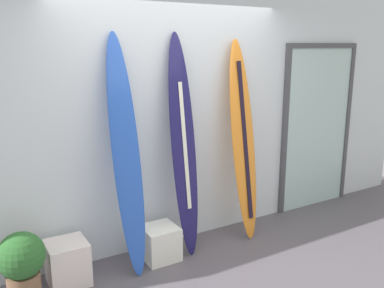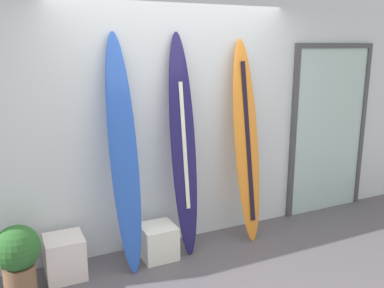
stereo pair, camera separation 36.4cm
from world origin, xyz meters
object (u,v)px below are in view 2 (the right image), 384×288
(display_block_left, at_px, (65,257))
(potted_plant, at_px, (18,257))
(glass_door, at_px, (329,127))
(surfboard_cobalt, at_px, (124,156))
(surfboard_sunset, at_px, (246,143))
(surfboard_navy, at_px, (183,147))
(display_block_center, at_px, (158,241))

(display_block_left, height_order, potted_plant, potted_plant)
(potted_plant, bearing_deg, glass_door, 6.10)
(surfboard_cobalt, distance_m, display_block_left, 1.08)
(surfboard_cobalt, xyz_separation_m, display_block_left, (-0.59, 0.01, -0.90))
(surfboard_sunset, xyz_separation_m, display_block_left, (-1.95, -0.01, -0.88))
(surfboard_sunset, height_order, glass_door, surfboard_sunset)
(surfboard_sunset, bearing_deg, display_block_left, -179.58)
(surfboard_cobalt, height_order, glass_door, surfboard_cobalt)
(surfboard_navy, relative_size, display_block_center, 6.58)
(display_block_center, bearing_deg, surfboard_cobalt, 176.56)
(surfboard_cobalt, distance_m, potted_plant, 1.23)
(surfboard_cobalt, bearing_deg, display_block_center, -3.44)
(surfboard_navy, xyz_separation_m, surfboard_sunset, (0.74, -0.02, -0.03))
(glass_door, distance_m, potted_plant, 3.81)
(display_block_center, xyz_separation_m, potted_plant, (-1.30, -0.13, 0.20))
(surfboard_navy, distance_m, glass_door, 2.12)
(display_block_center, xyz_separation_m, glass_door, (2.42, 0.27, 0.92))
(surfboard_cobalt, relative_size, display_block_left, 5.66)
(display_block_center, bearing_deg, display_block_left, 178.11)
(display_block_center, bearing_deg, surfboard_navy, 11.51)
(surfboard_cobalt, distance_m, display_block_center, 0.98)
(surfboard_navy, relative_size, display_block_left, 5.67)
(surfboard_navy, bearing_deg, display_block_left, -178.41)
(surfboard_cobalt, relative_size, surfboard_sunset, 1.03)
(display_block_left, distance_m, glass_door, 3.46)
(surfboard_sunset, distance_m, display_block_left, 2.14)
(display_block_left, relative_size, display_block_center, 1.16)
(potted_plant, bearing_deg, surfboard_cobalt, 8.46)
(surfboard_sunset, bearing_deg, glass_door, 9.31)
(surfboard_navy, bearing_deg, surfboard_sunset, -1.51)
(surfboard_cobalt, xyz_separation_m, glass_door, (2.74, 0.25, -0.00))
(surfboard_cobalt, distance_m, glass_door, 2.75)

